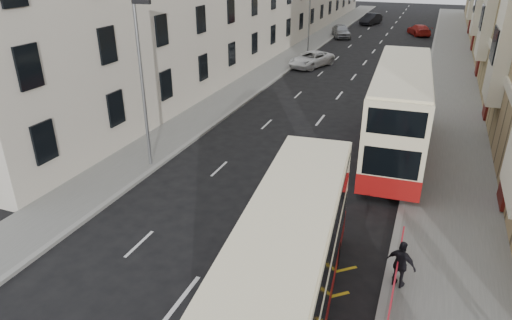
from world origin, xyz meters
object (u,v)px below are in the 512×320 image
at_px(car_red, 419,30).
at_px(car_dark, 371,19).
at_px(white_van, 311,59).
at_px(street_lamp_near, 143,78).
at_px(car_silver, 341,31).
at_px(street_lamp_far, 310,9).
at_px(double_decker_front, 288,268).
at_px(double_decker_rear, 398,111).
at_px(pedestrian_far, 401,265).

bearing_deg(car_red, car_dark, -67.55).
height_order(white_van, car_dark, car_dark).
xyz_separation_m(street_lamp_near, car_silver, (1.15, 41.36, -3.83)).
xyz_separation_m(street_lamp_far, car_silver, (1.15, 11.36, -3.83)).
xyz_separation_m(street_lamp_near, double_decker_front, (9.80, -7.87, -2.57)).
xyz_separation_m(street_lamp_near, double_decker_rear, (11.35, 6.23, -2.22)).
distance_m(street_lamp_far, white_van, 7.07).
xyz_separation_m(street_lamp_near, street_lamp_far, (0.00, 30.00, 0.00)).
bearing_deg(double_decker_front, car_red, 83.80).
bearing_deg(car_red, double_decker_rear, 69.74).
distance_m(pedestrian_far, car_silver, 47.84).
relative_size(white_van, car_silver, 1.08).
relative_size(street_lamp_far, car_red, 1.68).
xyz_separation_m(white_van, car_silver, (-0.67, 16.95, 0.10)).
distance_m(double_decker_rear, pedestrian_far, 11.46).
xyz_separation_m(street_lamp_far, white_van, (1.82, -5.59, -3.93)).
xyz_separation_m(white_van, car_dark, (1.19, 29.75, 0.08)).
xyz_separation_m(car_silver, car_red, (9.13, 5.33, -0.11)).
relative_size(street_lamp_far, double_decker_rear, 0.67).
height_order(street_lamp_near, double_decker_front, street_lamp_near).
distance_m(double_decker_front, car_red, 54.58).
height_order(pedestrian_far, car_silver, pedestrian_far).
bearing_deg(white_van, street_lamp_far, 127.85).
height_order(double_decker_front, white_van, double_decker_front).
bearing_deg(street_lamp_far, car_red, 58.37).
xyz_separation_m(pedestrian_far, car_red, (-2.42, 51.75, -0.30)).
bearing_deg(street_lamp_near, pedestrian_far, -21.73).
relative_size(pedestrian_far, car_red, 0.35).
distance_m(street_lamp_near, white_van, 24.79).
bearing_deg(pedestrian_far, car_dark, -60.13).
bearing_deg(double_decker_rear, white_van, 114.61).
bearing_deg(car_silver, double_decker_front, -101.39).
bearing_deg(car_red, car_silver, 8.49).
xyz_separation_m(street_lamp_far, double_decker_front, (9.80, -37.87, -2.57)).
distance_m(double_decker_front, car_dark, 62.42).
bearing_deg(double_decker_front, car_dark, 90.55).
bearing_deg(car_dark, white_van, -77.38).
xyz_separation_m(car_silver, car_dark, (1.85, 12.80, -0.01)).
xyz_separation_m(street_lamp_far, car_dark, (3.00, 24.17, -3.84)).
relative_size(double_decker_front, car_red, 2.17).
bearing_deg(double_decker_front, car_silver, 94.27).
bearing_deg(pedestrian_far, car_silver, -55.46).
distance_m(double_decker_rear, car_silver, 36.62).
height_order(pedestrian_far, car_dark, pedestrian_far).
distance_m(street_lamp_far, pedestrian_far, 37.47).
bearing_deg(street_lamp_far, car_dark, 82.91).
relative_size(street_lamp_far, white_van, 1.56).
bearing_deg(white_van, double_decker_front, -56.29).
bearing_deg(double_decker_rear, street_lamp_near, -154.30).
relative_size(street_lamp_near, car_silver, 1.69).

